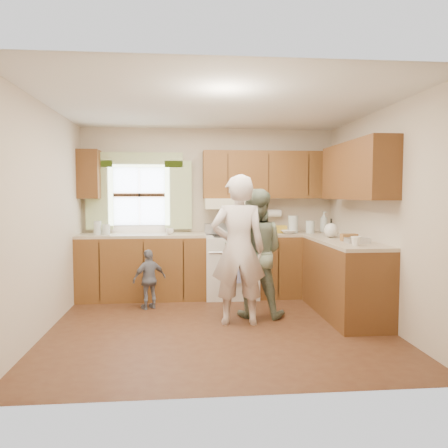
{
  "coord_description": "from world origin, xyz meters",
  "views": [
    {
      "loc": [
        -0.39,
        -4.9,
        1.52
      ],
      "look_at": [
        0.1,
        0.4,
        1.15
      ],
      "focal_mm": 35.0,
      "sensor_mm": 36.0,
      "label": 1
    }
  ],
  "objects": [
    {
      "name": "room",
      "position": [
        0.0,
        0.0,
        1.25
      ],
      "size": [
        3.8,
        3.8,
        3.8
      ],
      "color": "#472416",
      "rests_on": "ground"
    },
    {
      "name": "woman_right",
      "position": [
        0.48,
        0.4,
        0.79
      ],
      "size": [
        0.9,
        0.78,
        1.58
      ],
      "primitive_type": "imported",
      "rotation": [
        0.0,
        0.0,
        2.87
      ],
      "color": "#234129",
      "rests_on": "ground"
    },
    {
      "name": "woman_left",
      "position": [
        0.24,
        0.09,
        0.87
      ],
      "size": [
        0.65,
        0.45,
        1.74
      ],
      "primitive_type": "imported",
      "rotation": [
        0.0,
        0.0,
        3.09
      ],
      "color": "beige",
      "rests_on": "ground"
    },
    {
      "name": "kitchen_fixtures",
      "position": [
        0.61,
        1.08,
        0.84
      ],
      "size": [
        3.8,
        2.25,
        2.15
      ],
      "color": "#4C2910",
      "rests_on": "ground"
    },
    {
      "name": "stove",
      "position": [
        0.3,
        1.44,
        0.47
      ],
      "size": [
        0.76,
        0.67,
        1.07
      ],
      "color": "silver",
      "rests_on": "ground"
    },
    {
      "name": "child",
      "position": [
        -0.85,
        0.85,
        0.39
      ],
      "size": [
        0.5,
        0.39,
        0.79
      ],
      "primitive_type": "imported",
      "rotation": [
        0.0,
        0.0,
        3.64
      ],
      "color": "slate",
      "rests_on": "ground"
    }
  ]
}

